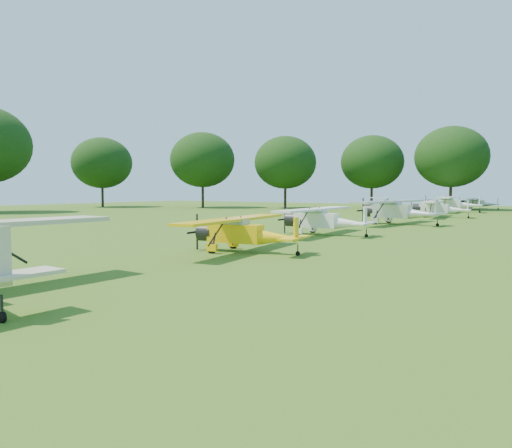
{
  "coord_description": "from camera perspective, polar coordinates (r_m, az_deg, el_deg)",
  "views": [
    {
      "loc": [
        14.96,
        -24.46,
        3.18
      ],
      "look_at": [
        1.06,
        -3.21,
        1.4
      ],
      "focal_mm": 35.0,
      "sensor_mm": 36.0,
      "label": 1
    }
  ],
  "objects": [
    {
      "name": "aircraft_4",
      "position": [
        46.68,
        15.82,
        1.63
      ],
      "size": [
        7.51,
        11.93,
        2.34
      ],
      "rotation": [
        0.0,
        0.0,
        -0.12
      ],
      "color": "silver",
      "rests_on": "ground"
    },
    {
      "name": "aircraft_3",
      "position": [
        34.85,
        7.57,
        0.68
      ],
      "size": [
        6.42,
        10.21,
        2.01
      ],
      "rotation": [
        0.0,
        0.0,
        0.04
      ],
      "color": "white",
      "rests_on": "ground"
    },
    {
      "name": "aircraft_7",
      "position": [
        87.0,
        24.02,
        2.29
      ],
      "size": [
        6.02,
        9.57,
        1.89
      ],
      "rotation": [
        0.0,
        0.0,
        0.05
      ],
      "color": "silver",
      "rests_on": "ground"
    },
    {
      "name": "golf_cart",
      "position": [
        65.81,
        13.9,
        1.74
      ],
      "size": [
        2.77,
        2.06,
        2.13
      ],
      "rotation": [
        0.0,
        0.0,
        0.24
      ],
      "color": "#B8250D",
      "rests_on": "ground"
    },
    {
      "name": "tree_belt",
      "position": [
        27.56,
        8.5,
        14.1
      ],
      "size": [
        137.36,
        130.27,
        14.52
      ],
      "color": "black",
      "rests_on": "ground"
    },
    {
      "name": "aircraft_2",
      "position": [
        25.06,
        -1.49,
        -0.76
      ],
      "size": [
        6.01,
        9.55,
        1.87
      ],
      "rotation": [
        0.0,
        0.0,
        0.13
      ],
      "color": "yellow",
      "rests_on": "ground"
    },
    {
      "name": "aircraft_5",
      "position": [
        59.73,
        20.1,
        1.84
      ],
      "size": [
        6.46,
        10.26,
        2.01
      ],
      "rotation": [
        0.0,
        0.0,
        0.12
      ],
      "color": "white",
      "rests_on": "ground"
    },
    {
      "name": "aircraft_6",
      "position": [
        73.82,
        21.41,
        2.31
      ],
      "size": [
        7.41,
        11.75,
        2.31
      ],
      "rotation": [
        0.0,
        0.0,
        0.14
      ],
      "color": "white",
      "rests_on": "ground"
    },
    {
      "name": "ground",
      "position": [
        28.85,
        1.74,
        -2.32
      ],
      "size": [
        160.0,
        160.0,
        0.0
      ],
      "primitive_type": "plane",
      "color": "#305114",
      "rests_on": "ground"
    }
  ]
}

